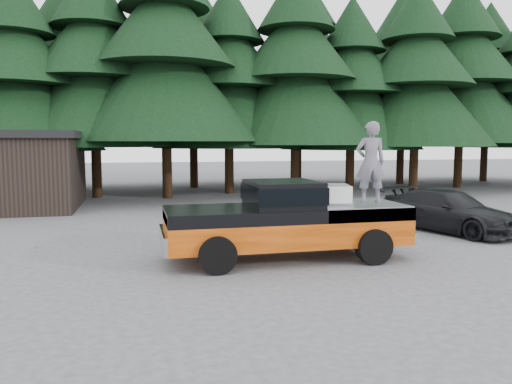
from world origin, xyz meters
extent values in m
plane|color=#454648|center=(0.00, 0.00, 0.00)|extent=(120.00, 120.00, 0.00)
cube|color=black|center=(0.85, 0.24, 1.62)|extent=(1.66, 1.90, 0.59)
cube|color=silver|center=(2.18, 0.04, 1.55)|extent=(0.73, 0.64, 0.44)
imported|color=slate|center=(3.17, 0.28, 2.35)|extent=(0.82, 0.62, 2.04)
imported|color=black|center=(7.11, 2.66, 0.66)|extent=(3.27, 4.91, 1.32)
camera|label=1|loc=(-2.59, -11.21, 2.86)|focal=35.00mm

